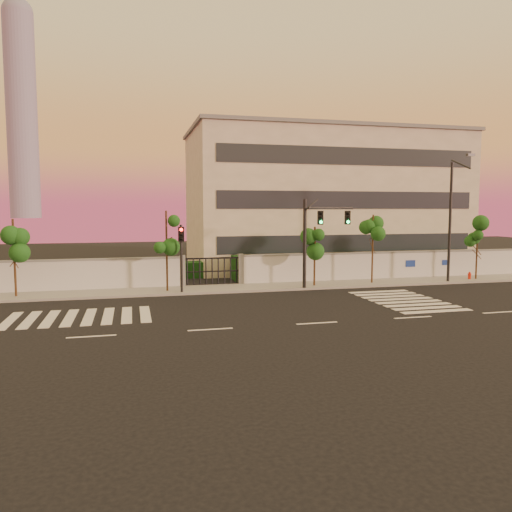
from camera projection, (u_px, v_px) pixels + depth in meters
name	position (u px, v px, depth m)	size (l,w,h in m)	color
ground	(317.00, 323.00, 23.18)	(120.00, 120.00, 0.00)	black
sidewalk	(260.00, 287.00, 33.32)	(60.00, 3.00, 0.15)	gray
perimeter_wall	(256.00, 270.00, 34.69)	(60.00, 0.36, 2.20)	silver
hedge_row	(261.00, 268.00, 37.62)	(41.00, 4.25, 1.80)	#0F3412
institutional_building	(323.00, 199.00, 46.01)	(24.40, 12.40, 12.25)	#B6B09A
distant_skyscraper	(21.00, 104.00, 271.94)	(16.00, 16.00, 118.00)	slate
road_markings	(263.00, 309.00, 26.43)	(57.00, 7.62, 0.02)	silver
street_tree_b	(14.00, 240.00, 29.19)	(1.60, 1.27, 4.71)	#382314
street_tree_c	(167.00, 233.00, 31.16)	(1.49, 1.19, 5.19)	#382314
street_tree_d	(315.00, 243.00, 33.41)	(1.56, 1.24, 4.10)	#382314
street_tree_e	(373.00, 233.00, 34.59)	(1.45, 1.16, 4.89)	#382314
street_tree_f	(478.00, 236.00, 36.54)	(1.53, 1.22, 4.53)	#382314
traffic_signal_main	(316.00, 233.00, 32.45)	(3.69, 1.14, 5.91)	black
traffic_signal_secondary	(181.00, 250.00, 30.72)	(0.34, 0.33, 4.33)	black
streetlight_east	(452.00, 216.00, 34.99)	(0.53, 2.15, 8.93)	black
fire_hydrant	(469.00, 277.00, 36.58)	(0.27, 0.26, 0.69)	red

